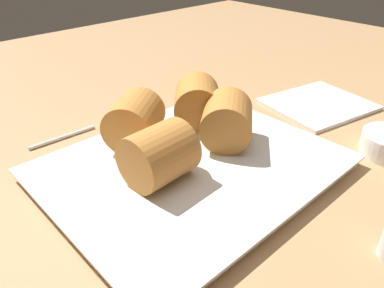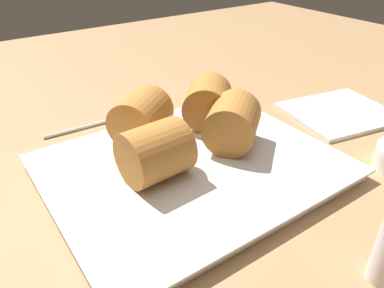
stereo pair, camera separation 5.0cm
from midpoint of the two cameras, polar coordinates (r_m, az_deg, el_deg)
name	(u,v)px [view 2 (the right image)]	position (r cm, az deg, el deg)	size (l,w,h in cm)	color
table_surface	(156,177)	(44.79, -2.29, -5.25)	(180.00, 140.00, 2.00)	#A87F54
serving_plate	(192,168)	(43.43, 3.30, -3.73)	(32.07, 26.01, 1.50)	white
roll_front_left	(143,116)	(46.68, -4.48, 4.26)	(8.97, 8.86, 6.12)	#B77533
roll_front_right	(208,101)	(50.83, 5.34, 6.52)	(9.00, 9.03, 6.12)	#B77533
roll_back_left	(159,151)	(39.27, -1.45, -1.17)	(7.88, 6.49, 6.12)	#B77533
roll_back_right	(233,121)	(45.85, 9.41, 3.40)	(9.01, 8.94, 6.12)	#B77533
spoon	(129,113)	(56.52, -7.16, 4.67)	(15.66, 3.45, 1.47)	silver
napkin	(339,113)	(62.27, 23.74, 4.34)	(17.26, 15.50, 0.60)	white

